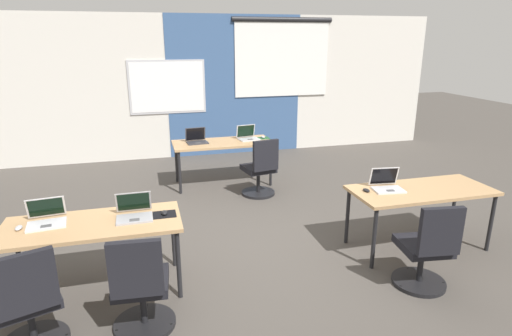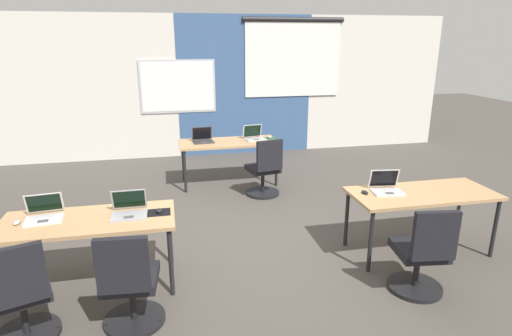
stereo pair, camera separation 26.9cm
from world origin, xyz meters
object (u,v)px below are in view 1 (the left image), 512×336
(laptop_near_right_inner, at_px, (387,185))
(chair_far_right, at_px, (260,172))
(laptop_near_left_inner, at_px, (134,212))
(desk_far_center, at_px, (222,145))
(mouse_near_left_end, at_px, (19,228))
(chair_near_right_inner, at_px, (426,253))
(mouse_near_left_inner, at_px, (164,213))
(laptop_far_left, at_px, (197,140))
(chair_near_left_inner, at_px, (141,292))
(desk_near_left, at_px, (93,229))
(chair_near_left_end, at_px, (30,309))
(desk_near_right, at_px, (421,194))
(laptop_near_left_end, at_px, (46,218))
(laptop_far_right, at_px, (248,136))
(mouse_near_right_inner, at_px, (366,190))
(mouse_far_right, at_px, (263,137))

(laptop_near_right_inner, height_order, chair_far_right, laptop_near_right_inner)
(laptop_near_left_inner, bearing_deg, desk_far_center, 63.13)
(mouse_near_left_end, relative_size, chair_near_right_inner, 0.11)
(mouse_near_left_end, relative_size, chair_far_right, 0.11)
(mouse_near_left_end, xyz_separation_m, laptop_near_right_inner, (3.72, 0.08, 0.03))
(mouse_near_left_inner, height_order, chair_near_right_inner, chair_near_right_inner)
(laptop_near_left_inner, xyz_separation_m, laptop_near_right_inner, (2.73, 0.07, 0.00))
(laptop_far_left, xyz_separation_m, chair_near_left_inner, (-0.94, -3.57, -0.39))
(desk_far_center, bearing_deg, chair_near_left_inner, -110.99)
(desk_near_left, distance_m, chair_near_right_inner, 3.15)
(chair_near_left_end, relative_size, mouse_near_left_inner, 9.18)
(desk_near_right, xyz_separation_m, chair_near_left_end, (-3.92, -0.72, -0.28))
(laptop_far_left, relative_size, chair_far_right, 0.38)
(desk_near_right, height_order, laptop_near_left_inner, laptop_near_left_inner)
(laptop_near_left_end, bearing_deg, chair_near_right_inner, -20.84)
(chair_far_right, bearing_deg, laptop_far_right, -100.63)
(laptop_far_left, distance_m, chair_near_left_inner, 3.71)
(chair_near_left_inner, xyz_separation_m, laptop_near_right_inner, (2.71, 0.81, 0.39))
(chair_far_right, bearing_deg, mouse_near_left_inner, 42.71)
(laptop_far_left, bearing_deg, mouse_near_right_inner, -66.58)
(desk_near_right, xyz_separation_m, mouse_near_right_inner, (-0.65, 0.08, 0.08))
(laptop_far_left, distance_m, chair_far_right, 1.22)
(laptop_far_left, relative_size, mouse_far_right, 3.23)
(laptop_near_left_inner, bearing_deg, laptop_far_right, 56.83)
(desk_far_center, height_order, mouse_far_right, mouse_far_right)
(chair_near_left_end, height_order, laptop_near_right_inner, laptop_near_right_inner)
(mouse_near_left_end, xyz_separation_m, laptop_near_left_inner, (0.99, 0.01, 0.03))
(laptop_far_left, height_order, mouse_near_left_end, laptop_far_left)
(chair_near_left_inner, height_order, mouse_near_right_inner, chair_near_left_inner)
(chair_near_left_inner, xyz_separation_m, mouse_near_right_inner, (2.45, 0.80, 0.36))
(desk_near_left, height_order, chair_near_right_inner, chair_near_right_inner)
(laptop_far_left, height_order, mouse_far_right, laptop_far_left)
(laptop_near_left_inner, xyz_separation_m, mouse_far_right, (2.08, 2.85, -0.03))
(desk_near_left, bearing_deg, mouse_near_left_inner, 1.85)
(chair_near_left_end, height_order, laptop_far_right, laptop_far_right)
(chair_far_right, bearing_deg, laptop_near_left_inner, 37.94)
(laptop_near_right_inner, relative_size, chair_far_right, 0.40)
(laptop_near_left_inner, xyz_separation_m, chair_far_right, (1.82, 2.06, -0.39))
(desk_near_right, distance_m, mouse_near_right_inner, 0.66)
(chair_near_left_end, height_order, chair_far_right, same)
(chair_near_right_inner, distance_m, laptop_far_right, 3.75)
(desk_far_center, xyz_separation_m, chair_far_right, (0.45, -0.71, -0.28))
(desk_near_left, xyz_separation_m, desk_far_center, (1.75, 2.80, 0.00))
(laptop_near_left_inner, bearing_deg, desk_near_right, -1.07)
(desk_far_center, xyz_separation_m, laptop_far_right, (0.45, 0.07, 0.11))
(desk_far_center, bearing_deg, desk_near_right, -57.99)
(mouse_near_left_end, height_order, laptop_far_right, laptop_far_right)
(desk_near_right, xyz_separation_m, laptop_far_right, (-1.30, 2.87, 0.11))
(chair_near_right_inner, xyz_separation_m, mouse_far_right, (-0.58, 3.64, 0.36))
(chair_near_left_inner, height_order, chair_far_right, same)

